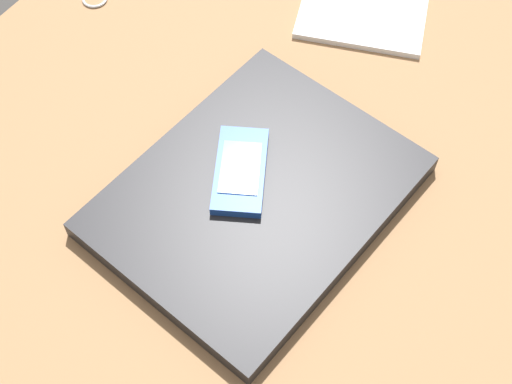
{
  "coord_description": "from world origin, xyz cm",
  "views": [
    {
      "loc": [
        33.9,
        24.38,
        69.07
      ],
      "look_at": [
        0.08,
        1.96,
        5.0
      ],
      "focal_mm": 51.59,
      "sensor_mm": 36.0,
      "label": 1
    }
  ],
  "objects": [
    {
      "name": "laptop_closed",
      "position": [
        0.08,
        1.96,
        4.13
      ],
      "size": [
        33.75,
        27.81,
        2.25
      ],
      "primitive_type": "cube",
      "rotation": [
        0.0,
        0.0,
        -0.11
      ],
      "color": "black",
      "rests_on": "desk_surface"
    },
    {
      "name": "desk_surface",
      "position": [
        0.0,
        0.0,
        1.5
      ],
      "size": [
        120.0,
        80.0,
        3.0
      ],
      "primitive_type": "cube",
      "color": "olive",
      "rests_on": "ground"
    },
    {
      "name": "notepad",
      "position": [
        -30.59,
        -2.27,
        3.4
      ],
      "size": [
        17.1,
        18.95,
        0.8
      ],
      "primitive_type": "cube",
      "rotation": [
        0.0,
        0.0,
        0.36
      ],
      "color": "white",
      "rests_on": "desk_surface"
    },
    {
      "name": "cell_phone_on_laptop",
      "position": [
        -0.79,
        -0.57,
        5.83
      ],
      "size": [
        11.73,
        9.6,
        1.22
      ],
      "color": "#1E479E",
      "rests_on": "laptop_closed"
    }
  ]
}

